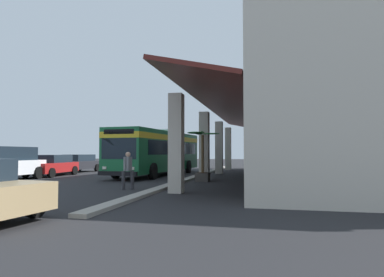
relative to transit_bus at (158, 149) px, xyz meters
name	(u,v)px	position (x,y,z in m)	size (l,w,h in m)	color
ground	(268,176)	(-0.95, 7.73, -1.85)	(120.00, 120.00, 0.00)	#262628
curb_strip	(199,175)	(0.60, 3.12, -1.79)	(29.89, 0.50, 0.12)	#9E998E
plaza_building	(349,115)	(0.60, 12.75, 2.11)	(25.21, 14.96, 7.92)	beige
transit_bus	(158,149)	(0.00, 0.00, 0.00)	(11.40, 3.59, 3.34)	#196638
parked_sedan_charcoal	(78,163)	(-1.99, -7.72, -1.10)	(4.51, 2.21, 1.47)	#232328
parked_suv_white	(5,163)	(6.57, -7.11, -0.84)	(4.81, 2.23, 1.97)	silver
parked_sedan_red	(52,165)	(2.53, -6.93, -1.10)	(4.53, 2.25, 1.47)	maroon
pedestrian	(128,168)	(9.19, 1.66, -0.93)	(0.67, 0.49, 1.66)	#38383D
potted_palm	(203,167)	(4.46, 4.12, -1.03)	(2.09, 1.87, 2.89)	#4C4742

